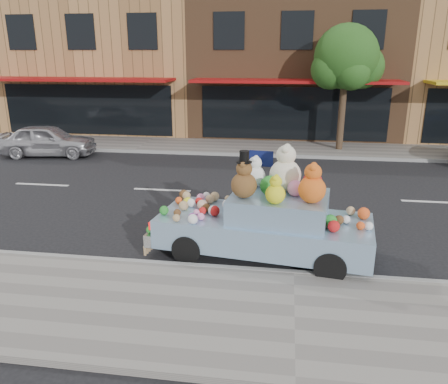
# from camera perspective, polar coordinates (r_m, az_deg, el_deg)

# --- Properties ---
(ground) EXTENTS (120.00, 120.00, 0.00)m
(ground) POSITION_cam_1_polar(r_m,az_deg,el_deg) (13.14, 8.93, -0.50)
(ground) COLOR black
(ground) RESTS_ON ground
(near_sidewalk) EXTENTS (60.00, 3.00, 0.12)m
(near_sidewalk) POSITION_cam_1_polar(r_m,az_deg,el_deg) (7.20, 9.18, -16.19)
(near_sidewalk) COLOR gray
(near_sidewalk) RESTS_ON ground
(far_sidewalk) EXTENTS (60.00, 3.00, 0.12)m
(far_sidewalk) POSITION_cam_1_polar(r_m,az_deg,el_deg) (19.41, 8.86, 5.60)
(far_sidewalk) COLOR gray
(far_sidewalk) RESTS_ON ground
(near_kerb) EXTENTS (60.00, 0.12, 0.13)m
(near_kerb) POSITION_cam_1_polar(r_m,az_deg,el_deg) (8.49, 9.09, -10.54)
(near_kerb) COLOR gray
(near_kerb) RESTS_ON ground
(far_kerb) EXTENTS (60.00, 0.12, 0.13)m
(far_kerb) POSITION_cam_1_polar(r_m,az_deg,el_deg) (17.94, 8.88, 4.63)
(far_kerb) COLOR gray
(far_kerb) RESTS_ON ground
(storefront_left) EXTENTS (10.00, 9.80, 7.30)m
(storefront_left) POSITION_cam_1_polar(r_m,az_deg,el_deg) (26.35, -14.03, 16.29)
(storefront_left) COLOR #A97847
(storefront_left) RESTS_ON ground
(storefront_mid) EXTENTS (10.00, 9.80, 7.30)m
(storefront_mid) POSITION_cam_1_polar(r_m,az_deg,el_deg) (24.47, 9.23, 16.51)
(storefront_mid) COLOR brown
(storefront_mid) RESTS_ON ground
(street_tree) EXTENTS (3.00, 2.70, 5.22)m
(street_tree) POSITION_cam_1_polar(r_m,az_deg,el_deg) (19.18, 15.70, 15.99)
(street_tree) COLOR #38281C
(street_tree) RESTS_ON ground
(car_silver) EXTENTS (3.99, 2.03, 1.30)m
(car_silver) POSITION_cam_1_polar(r_m,az_deg,el_deg) (19.34, -22.06, 6.26)
(car_silver) COLOR #BBBBC0
(car_silver) RESTS_ON ground
(art_car) EXTENTS (4.67, 2.31, 2.30)m
(art_car) POSITION_cam_1_polar(r_m,az_deg,el_deg) (8.99, 5.49, -3.47)
(art_car) COLOR black
(art_car) RESTS_ON ground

